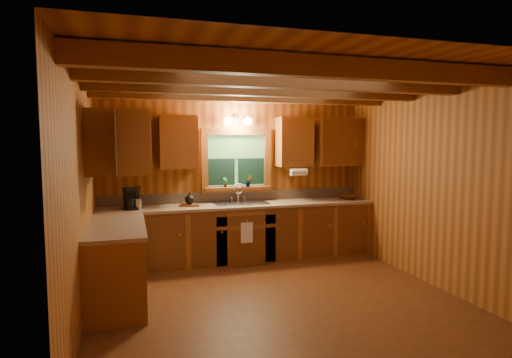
{
  "coord_description": "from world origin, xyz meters",
  "views": [
    {
      "loc": [
        -1.62,
        -4.55,
        1.86
      ],
      "look_at": [
        0.0,
        0.8,
        1.35
      ],
      "focal_mm": 29.49,
      "sensor_mm": 36.0,
      "label": 1
    }
  ],
  "objects": [
    {
      "name": "countertop",
      "position": [
        -0.48,
        1.29,
        0.88
      ],
      "size": [
        4.2,
        2.24,
        0.04
      ],
      "color": "#9E856D",
      "rests_on": "base_cabinets"
    },
    {
      "name": "dish_towel",
      "position": [
        0.0,
        1.26,
        0.52
      ],
      "size": [
        0.18,
        0.01,
        0.3
      ],
      "primitive_type": "cube",
      "color": "white",
      "rests_on": "base_cabinets"
    },
    {
      "name": "paper_towel_roll",
      "position": [
        0.92,
        1.53,
        1.37
      ],
      "size": [
        0.27,
        0.11,
        0.11
      ],
      "primitive_type": "cylinder",
      "rotation": [
        0.0,
        1.57,
        0.0
      ],
      "color": "white",
      "rests_on": "upper_cabinets"
    },
    {
      "name": "teakettle",
      "position": [
        -0.78,
        1.61,
        1.0
      ],
      "size": [
        0.14,
        0.14,
        0.18
      ],
      "rotation": [
        0.0,
        0.0,
        0.26
      ],
      "color": "black",
      "rests_on": "cutting_board"
    },
    {
      "name": "potted_plant_left",
      "position": [
        -0.2,
        1.79,
        1.22
      ],
      "size": [
        0.1,
        0.08,
        0.16
      ],
      "primitive_type": "imported",
      "rotation": [
        0.0,
        0.0,
        0.36
      ],
      "color": "#613414",
      "rests_on": "window_sill"
    },
    {
      "name": "upper_cabinets",
      "position": [
        -0.56,
        1.42,
        1.84
      ],
      "size": [
        4.19,
        1.77,
        0.78
      ],
      "color": "brown",
      "rests_on": "room"
    },
    {
      "name": "sink",
      "position": [
        0.0,
        1.6,
        0.86
      ],
      "size": [
        0.82,
        0.48,
        0.43
      ],
      "color": "silver",
      "rests_on": "countertop"
    },
    {
      "name": "window",
      "position": [
        0.0,
        1.87,
        1.53
      ],
      "size": [
        1.12,
        0.08,
        1.0
      ],
      "color": "brown",
      "rests_on": "room"
    },
    {
      "name": "backsplash",
      "position": [
        0.0,
        1.89,
        0.98
      ],
      "size": [
        4.2,
        0.02,
        0.16
      ],
      "primitive_type": "cube",
      "color": "gray",
      "rests_on": "room"
    },
    {
      "name": "cutting_board",
      "position": [
        -0.78,
        1.61,
        0.91
      ],
      "size": [
        0.31,
        0.24,
        0.03
      ],
      "primitive_type": "cube",
      "rotation": [
        0.0,
        0.0,
        -0.15
      ],
      "color": "#613414",
      "rests_on": "countertop"
    },
    {
      "name": "room",
      "position": [
        0.0,
        0.0,
        1.3
      ],
      "size": [
        4.2,
        4.2,
        4.2
      ],
      "color": "#5B3216",
      "rests_on": "ground"
    },
    {
      "name": "utensil_crock",
      "position": [
        -1.52,
        1.55,
        0.98
      ],
      "size": [
        0.12,
        0.12,
        0.33
      ],
      "rotation": [
        0.0,
        0.0,
        -0.42
      ],
      "color": "silver",
      "rests_on": "countertop"
    },
    {
      "name": "coffee_maker",
      "position": [
        -1.62,
        1.54,
        1.05
      ],
      "size": [
        0.17,
        0.22,
        0.31
      ],
      "rotation": [
        0.0,
        0.0,
        0.26
      ],
      "color": "black",
      "rests_on": "countertop"
    },
    {
      "name": "window_sill",
      "position": [
        0.0,
        1.82,
        1.12
      ],
      "size": [
        1.06,
        0.14,
        0.04
      ],
      "primitive_type": "cube",
      "color": "brown",
      "rests_on": "room"
    },
    {
      "name": "wicker_basket",
      "position": [
        1.8,
        1.56,
        0.94
      ],
      "size": [
        0.4,
        0.4,
        0.08
      ],
      "primitive_type": "imported",
      "rotation": [
        0.0,
        0.0,
        -0.21
      ],
      "color": "#48230C",
      "rests_on": "countertop"
    },
    {
      "name": "base_cabinets",
      "position": [
        -0.49,
        1.28,
        0.43
      ],
      "size": [
        4.2,
        2.22,
        0.86
      ],
      "color": "brown",
      "rests_on": "ground"
    },
    {
      "name": "ceiling_beams",
      "position": [
        0.0,
        0.0,
        2.49
      ],
      "size": [
        4.2,
        2.54,
        0.18
      ],
      "color": "brown",
      "rests_on": "room"
    },
    {
      "name": "potted_plant_right",
      "position": [
        0.17,
        1.78,
        1.23
      ],
      "size": [
        0.1,
        0.08,
        0.18
      ],
      "primitive_type": "imported",
      "rotation": [
        0.0,
        0.0,
        -0.02
      ],
      "color": "#613414",
      "rests_on": "window_sill"
    },
    {
      "name": "dishwasher_panel",
      "position": [
        -1.47,
        0.68,
        0.43
      ],
      "size": [
        0.02,
        0.6,
        0.8
      ],
      "primitive_type": "cube",
      "color": "white",
      "rests_on": "base_cabinets"
    },
    {
      "name": "wall_sconce",
      "position": [
        0.0,
        1.75,
        2.16
      ],
      "size": [
        0.45,
        0.21,
        0.17
      ],
      "color": "black",
      "rests_on": "room"
    }
  ]
}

